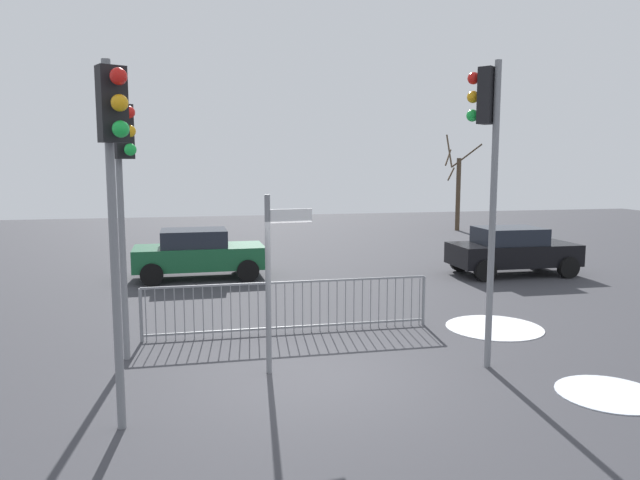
{
  "coord_description": "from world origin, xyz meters",
  "views": [
    {
      "loc": [
        -1.89,
        -8.98,
        3.43
      ],
      "look_at": [
        0.83,
        3.51,
        1.77
      ],
      "focal_mm": 33.4,
      "sensor_mm": 36.0,
      "label": 1
    }
  ],
  "objects_px": {
    "traffic_light_rear_left": "(114,164)",
    "traffic_light_foreground_right": "(123,171)",
    "car_black_far": "(512,250)",
    "direction_sign_post": "(272,274)",
    "bare_tree_left": "(458,188)",
    "traffic_light_foreground_left": "(487,147)",
    "car_green_near": "(198,253)"
  },
  "relations": [
    {
      "from": "traffic_light_rear_left",
      "to": "traffic_light_foreground_right",
      "type": "bearing_deg",
      "value": -111.74
    },
    {
      "from": "car_black_far",
      "to": "traffic_light_foreground_right",
      "type": "bearing_deg",
      "value": -150.48
    },
    {
      "from": "traffic_light_rear_left",
      "to": "car_black_far",
      "type": "xyz_separation_m",
      "value": [
        10.52,
        8.8,
        -2.65
      ]
    },
    {
      "from": "direction_sign_post",
      "to": "bare_tree_left",
      "type": "xyz_separation_m",
      "value": [
        12.03,
        18.72,
        0.51
      ]
    },
    {
      "from": "traffic_light_foreground_left",
      "to": "car_green_near",
      "type": "relative_size",
      "value": 1.32
    },
    {
      "from": "car_green_near",
      "to": "traffic_light_foreground_left",
      "type": "bearing_deg",
      "value": -63.71
    },
    {
      "from": "traffic_light_foreground_right",
      "to": "car_green_near",
      "type": "relative_size",
      "value": 1.17
    },
    {
      "from": "bare_tree_left",
      "to": "traffic_light_foreground_right",
      "type": "bearing_deg",
      "value": -129.21
    },
    {
      "from": "traffic_light_rear_left",
      "to": "bare_tree_left",
      "type": "xyz_separation_m",
      "value": [
        14.17,
        20.49,
        -1.26
      ]
    },
    {
      "from": "car_black_far",
      "to": "car_green_near",
      "type": "bearing_deg",
      "value": 171.7
    },
    {
      "from": "direction_sign_post",
      "to": "traffic_light_foreground_left",
      "type": "bearing_deg",
      "value": -13.31
    },
    {
      "from": "traffic_light_foreground_left",
      "to": "car_black_far",
      "type": "relative_size",
      "value": 1.32
    },
    {
      "from": "traffic_light_foreground_left",
      "to": "bare_tree_left",
      "type": "height_order",
      "value": "traffic_light_foreground_left"
    },
    {
      "from": "traffic_light_foreground_left",
      "to": "car_black_far",
      "type": "distance_m",
      "value": 9.35
    },
    {
      "from": "traffic_light_foreground_left",
      "to": "car_green_near",
      "type": "xyz_separation_m",
      "value": [
        -4.58,
        8.9,
        -2.92
      ]
    },
    {
      "from": "car_green_near",
      "to": "traffic_light_rear_left",
      "type": "bearing_deg",
      "value": -96.87
    },
    {
      "from": "traffic_light_rear_left",
      "to": "car_green_near",
      "type": "distance_m",
      "value": 10.67
    },
    {
      "from": "car_green_near",
      "to": "bare_tree_left",
      "type": "bearing_deg",
      "value": 36.95
    },
    {
      "from": "car_green_near",
      "to": "bare_tree_left",
      "type": "distance_m",
      "value": 16.67
    },
    {
      "from": "traffic_light_rear_left",
      "to": "car_black_far",
      "type": "height_order",
      "value": "traffic_light_rear_left"
    },
    {
      "from": "traffic_light_foreground_left",
      "to": "car_green_near",
      "type": "bearing_deg",
      "value": 79.11
    },
    {
      "from": "car_black_far",
      "to": "car_green_near",
      "type": "relative_size",
      "value": 1.0
    },
    {
      "from": "traffic_light_foreground_right",
      "to": "direction_sign_post",
      "type": "relative_size",
      "value": 1.53
    },
    {
      "from": "car_green_near",
      "to": "traffic_light_foreground_right",
      "type": "bearing_deg",
      "value": -100.63
    },
    {
      "from": "traffic_light_foreground_left",
      "to": "traffic_light_foreground_right",
      "type": "relative_size",
      "value": 1.12
    },
    {
      "from": "car_black_far",
      "to": "direction_sign_post",
      "type": "bearing_deg",
      "value": -139.41
    },
    {
      "from": "traffic_light_foreground_left",
      "to": "direction_sign_post",
      "type": "bearing_deg",
      "value": 135.5
    },
    {
      "from": "direction_sign_post",
      "to": "car_green_near",
      "type": "height_order",
      "value": "direction_sign_post"
    },
    {
      "from": "traffic_light_foreground_left",
      "to": "bare_tree_left",
      "type": "xyz_separation_m",
      "value": [
        8.53,
        19.11,
        -1.53
      ]
    },
    {
      "from": "traffic_light_rear_left",
      "to": "traffic_light_foreground_left",
      "type": "relative_size",
      "value": 0.92
    },
    {
      "from": "traffic_light_rear_left",
      "to": "car_black_far",
      "type": "relative_size",
      "value": 1.22
    },
    {
      "from": "car_black_far",
      "to": "bare_tree_left",
      "type": "relative_size",
      "value": 0.78
    }
  ]
}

